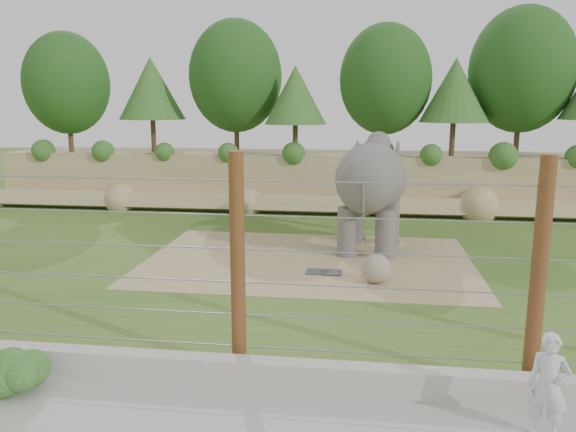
# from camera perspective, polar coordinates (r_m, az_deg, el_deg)

# --- Properties ---
(ground) EXTENTS (90.00, 90.00, 0.00)m
(ground) POSITION_cam_1_polar(r_m,az_deg,el_deg) (14.68, -1.06, -7.66)
(ground) COLOR #2C5919
(ground) RESTS_ON ground
(back_embankment) EXTENTS (30.00, 5.52, 8.77)m
(back_embankment) POSITION_cam_1_polar(r_m,az_deg,el_deg) (26.45, 4.45, 9.51)
(back_embankment) COLOR #9C885B
(back_embankment) RESTS_ON ground
(dirt_patch) EXTENTS (10.00, 7.00, 0.02)m
(dirt_patch) POSITION_cam_1_polar(r_m,az_deg,el_deg) (17.46, 2.08, -4.53)
(dirt_patch) COLOR #A1885D
(dirt_patch) RESTS_ON ground
(drain_grate) EXTENTS (1.00, 0.60, 0.03)m
(drain_grate) POSITION_cam_1_polar(r_m,az_deg,el_deg) (16.21, 3.70, -5.70)
(drain_grate) COLOR #262628
(drain_grate) RESTS_ON dirt_patch
(elephant) EXTENTS (2.52, 4.79, 3.71)m
(elephant) POSITION_cam_1_polar(r_m,az_deg,el_deg) (18.58, 8.38, 2.15)
(elephant) COLOR #55524D
(elephant) RESTS_ON ground
(stone_ball) EXTENTS (0.80, 0.80, 0.80)m
(stone_ball) POSITION_cam_1_polar(r_m,az_deg,el_deg) (15.36, 8.92, -5.28)
(stone_ball) COLOR gray
(stone_ball) RESTS_ON dirt_patch
(retaining_wall) EXTENTS (26.00, 0.35, 0.50)m
(retaining_wall) POSITION_cam_1_polar(r_m,az_deg,el_deg) (10.05, -5.60, -15.47)
(retaining_wall) COLOR #ABA79F
(retaining_wall) RESTS_ON ground
(barrier_fence) EXTENTS (20.26, 0.26, 4.00)m
(barrier_fence) POSITION_cam_1_polar(r_m,az_deg,el_deg) (9.86, -5.13, -5.04)
(barrier_fence) COLOR #5F2C15
(barrier_fence) RESTS_ON ground
(walkway_shrub) EXTENTS (0.78, 0.78, 0.78)m
(walkway_shrub) POSITION_cam_1_polar(r_m,az_deg,el_deg) (10.66, -26.01, -14.07)
(walkway_shrub) COLOR #1F5320
(walkway_shrub) RESTS_ON walkway
(zookeeper) EXTENTS (0.68, 0.57, 1.59)m
(zookeeper) POSITION_cam_1_polar(r_m,az_deg,el_deg) (9.16, 24.93, -15.46)
(zookeeper) COLOR #B0B3BA
(zookeeper) RESTS_ON walkway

